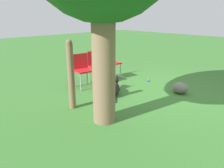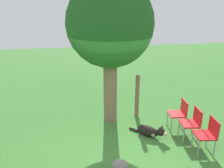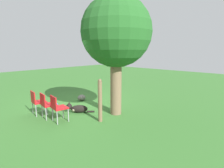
{
  "view_description": "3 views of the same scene",
  "coord_description": "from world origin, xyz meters",
  "px_view_note": "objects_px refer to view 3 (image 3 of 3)",
  "views": [
    {
      "loc": [
        -2.75,
        3.78,
        1.8
      ],
      "look_at": [
        0.64,
        0.5,
        0.27
      ],
      "focal_mm": 35.0,
      "sensor_mm": 36.0,
      "label": 1
    },
    {
      "loc": [
        -1.22,
        -4.34,
        3.18
      ],
      "look_at": [
        -0.09,
        1.59,
        1.1
      ],
      "focal_mm": 35.0,
      "sensor_mm": 36.0,
      "label": 2
    },
    {
      "loc": [
        4.29,
        5.33,
        2.2
      ],
      "look_at": [
        -0.07,
        1.37,
        1.07
      ],
      "focal_mm": 28.0,
      "sensor_mm": 36.0,
      "label": 3
    }
  ],
  "objects_px": {
    "red_chair_0": "(37,101)",
    "oak_tree": "(116,33)",
    "dog": "(77,108)",
    "red_chair_1": "(47,103)",
    "fence_post": "(100,100)",
    "red_chair_2": "(57,106)",
    "tennis_ball": "(57,104)"
  },
  "relations": [
    {
      "from": "red_chair_1",
      "to": "tennis_ball",
      "type": "height_order",
      "value": "red_chair_1"
    },
    {
      "from": "red_chair_0",
      "to": "oak_tree",
      "type": "bearing_deg",
      "value": -37.27
    },
    {
      "from": "oak_tree",
      "to": "fence_post",
      "type": "xyz_separation_m",
      "value": [
        0.85,
        0.09,
        -2.08
      ]
    },
    {
      "from": "oak_tree",
      "to": "red_chair_2",
      "type": "xyz_separation_m",
      "value": [
        1.77,
        -0.86,
        -2.26
      ]
    },
    {
      "from": "dog",
      "to": "red_chair_1",
      "type": "relative_size",
      "value": 0.97
    },
    {
      "from": "tennis_ball",
      "to": "red_chair_2",
      "type": "bearing_deg",
      "value": 60.38
    },
    {
      "from": "oak_tree",
      "to": "red_chair_0",
      "type": "distance_m",
      "value": 3.54
    },
    {
      "from": "fence_post",
      "to": "tennis_ball",
      "type": "height_order",
      "value": "fence_post"
    },
    {
      "from": "fence_post",
      "to": "red_chair_1",
      "type": "bearing_deg",
      "value": -56.4
    },
    {
      "from": "fence_post",
      "to": "red_chair_1",
      "type": "xyz_separation_m",
      "value": [
        0.99,
        -1.49,
        -0.18
      ]
    },
    {
      "from": "oak_tree",
      "to": "red_chair_1",
      "type": "height_order",
      "value": "oak_tree"
    },
    {
      "from": "dog",
      "to": "red_chair_0",
      "type": "bearing_deg",
      "value": 6.31
    },
    {
      "from": "fence_post",
      "to": "red_chair_0",
      "type": "height_order",
      "value": "fence_post"
    },
    {
      "from": "red_chair_1",
      "to": "tennis_ball",
      "type": "distance_m",
      "value": 1.48
    },
    {
      "from": "dog",
      "to": "red_chair_0",
      "type": "height_order",
      "value": "red_chair_0"
    },
    {
      "from": "oak_tree",
      "to": "dog",
      "type": "distance_m",
      "value": 2.96
    },
    {
      "from": "fence_post",
      "to": "red_chair_2",
      "type": "relative_size",
      "value": 1.61
    },
    {
      "from": "oak_tree",
      "to": "dog",
      "type": "bearing_deg",
      "value": -51.8
    },
    {
      "from": "red_chair_0",
      "to": "tennis_ball",
      "type": "bearing_deg",
      "value": 33.14
    },
    {
      "from": "fence_post",
      "to": "red_chair_1",
      "type": "relative_size",
      "value": 1.61
    },
    {
      "from": "dog",
      "to": "tennis_ball",
      "type": "distance_m",
      "value": 1.34
    },
    {
      "from": "oak_tree",
      "to": "red_chair_1",
      "type": "distance_m",
      "value": 3.23
    },
    {
      "from": "tennis_ball",
      "to": "oak_tree",
      "type": "bearing_deg",
      "value": 109.76
    },
    {
      "from": "fence_post",
      "to": "tennis_ball",
      "type": "xyz_separation_m",
      "value": [
        0.03,
        -2.52,
        -0.65
      ]
    },
    {
      "from": "red_chair_1",
      "to": "red_chair_0",
      "type": "bearing_deg",
      "value": 105.68
    },
    {
      "from": "dog",
      "to": "tennis_ball",
      "type": "xyz_separation_m",
      "value": [
        0.01,
        -1.33,
        -0.12
      ]
    },
    {
      "from": "red_chair_0",
      "to": "red_chair_1",
      "type": "distance_m",
      "value": 0.55
    },
    {
      "from": "dog",
      "to": "red_chair_1",
      "type": "bearing_deg",
      "value": 28.13
    },
    {
      "from": "fence_post",
      "to": "red_chair_2",
      "type": "bearing_deg",
      "value": -45.66
    },
    {
      "from": "tennis_ball",
      "to": "dog",
      "type": "bearing_deg",
      "value": 90.42
    },
    {
      "from": "tennis_ball",
      "to": "red_chair_1",
      "type": "bearing_deg",
      "value": 46.74
    },
    {
      "from": "red_chair_1",
      "to": "red_chair_2",
      "type": "distance_m",
      "value": 0.55
    }
  ]
}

